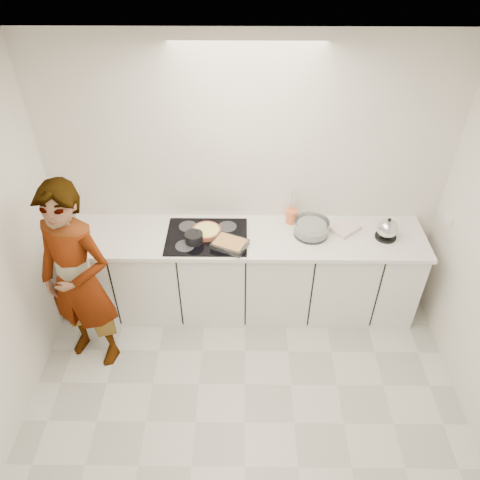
{
  "coord_description": "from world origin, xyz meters",
  "views": [
    {
      "loc": [
        -0.02,
        -2.01,
        3.52
      ],
      "look_at": [
        -0.05,
        1.05,
        1.05
      ],
      "focal_mm": 35.0,
      "sensor_mm": 36.0,
      "label": 1
    }
  ],
  "objects_px": {
    "saucepan": "(194,238)",
    "cook": "(78,281)",
    "hob": "(207,237)",
    "kettle": "(387,230)",
    "baking_dish": "(230,244)",
    "mixing_bowl": "(311,228)",
    "tart_dish": "(206,231)",
    "utensil_crock": "(291,216)"
  },
  "relations": [
    {
      "from": "mixing_bowl",
      "to": "cook",
      "type": "relative_size",
      "value": 0.2
    },
    {
      "from": "baking_dish",
      "to": "kettle",
      "type": "height_order",
      "value": "kettle"
    },
    {
      "from": "baking_dish",
      "to": "hob",
      "type": "bearing_deg",
      "value": 145.59
    },
    {
      "from": "kettle",
      "to": "utensil_crock",
      "type": "distance_m",
      "value": 0.86
    },
    {
      "from": "kettle",
      "to": "cook",
      "type": "xyz_separation_m",
      "value": [
        -2.6,
        -0.57,
        -0.1
      ]
    },
    {
      "from": "tart_dish",
      "to": "kettle",
      "type": "xyz_separation_m",
      "value": [
        1.6,
        -0.03,
        0.05
      ]
    },
    {
      "from": "tart_dish",
      "to": "cook",
      "type": "bearing_deg",
      "value": -148.98
    },
    {
      "from": "tart_dish",
      "to": "utensil_crock",
      "type": "relative_size",
      "value": 2.31
    },
    {
      "from": "utensil_crock",
      "to": "saucepan",
      "type": "bearing_deg",
      "value": -159.99
    },
    {
      "from": "mixing_bowl",
      "to": "utensil_crock",
      "type": "relative_size",
      "value": 2.69
    },
    {
      "from": "mixing_bowl",
      "to": "saucepan",
      "type": "bearing_deg",
      "value": -172.71
    },
    {
      "from": "baking_dish",
      "to": "mixing_bowl",
      "type": "distance_m",
      "value": 0.75
    },
    {
      "from": "baking_dish",
      "to": "utensil_crock",
      "type": "bearing_deg",
      "value": 34.35
    },
    {
      "from": "baking_dish",
      "to": "utensil_crock",
      "type": "xyz_separation_m",
      "value": [
        0.56,
        0.38,
        0.02
      ]
    },
    {
      "from": "baking_dish",
      "to": "utensil_crock",
      "type": "height_order",
      "value": "utensil_crock"
    },
    {
      "from": "kettle",
      "to": "saucepan",
      "type": "bearing_deg",
      "value": -176.86
    },
    {
      "from": "hob",
      "to": "kettle",
      "type": "relative_size",
      "value": 3.28
    },
    {
      "from": "saucepan",
      "to": "mixing_bowl",
      "type": "height_order",
      "value": "saucepan"
    },
    {
      "from": "tart_dish",
      "to": "mixing_bowl",
      "type": "relative_size",
      "value": 0.86
    },
    {
      "from": "mixing_bowl",
      "to": "cook",
      "type": "xyz_separation_m",
      "value": [
        -1.94,
        -0.61,
        -0.08
      ]
    },
    {
      "from": "utensil_crock",
      "to": "cook",
      "type": "relative_size",
      "value": 0.07
    },
    {
      "from": "tart_dish",
      "to": "saucepan",
      "type": "relative_size",
      "value": 1.57
    },
    {
      "from": "hob",
      "to": "saucepan",
      "type": "xyz_separation_m",
      "value": [
        -0.1,
        -0.08,
        0.05
      ]
    },
    {
      "from": "tart_dish",
      "to": "hob",
      "type": "bearing_deg",
      "value": -84.46
    },
    {
      "from": "hob",
      "to": "mixing_bowl",
      "type": "xyz_separation_m",
      "value": [
        0.94,
        0.05,
        0.06
      ]
    },
    {
      "from": "saucepan",
      "to": "cook",
      "type": "xyz_separation_m",
      "value": [
        -0.9,
        -0.48,
        -0.07
      ]
    },
    {
      "from": "baking_dish",
      "to": "utensil_crock",
      "type": "distance_m",
      "value": 0.68
    },
    {
      "from": "saucepan",
      "to": "baking_dish",
      "type": "bearing_deg",
      "value": -11.43
    },
    {
      "from": "utensil_crock",
      "to": "cook",
      "type": "distance_m",
      "value": 1.95
    },
    {
      "from": "cook",
      "to": "utensil_crock",
      "type": "bearing_deg",
      "value": 42.73
    },
    {
      "from": "baking_dish",
      "to": "cook",
      "type": "height_order",
      "value": "cook"
    },
    {
      "from": "baking_dish",
      "to": "kettle",
      "type": "bearing_deg",
      "value": 6.47
    },
    {
      "from": "hob",
      "to": "tart_dish",
      "type": "xyz_separation_m",
      "value": [
        -0.0,
        0.04,
        0.03
      ]
    },
    {
      "from": "kettle",
      "to": "utensil_crock",
      "type": "relative_size",
      "value": 1.65
    },
    {
      "from": "hob",
      "to": "kettle",
      "type": "xyz_separation_m",
      "value": [
        1.6,
        0.01,
        0.08
      ]
    },
    {
      "from": "tart_dish",
      "to": "utensil_crock",
      "type": "height_order",
      "value": "utensil_crock"
    },
    {
      "from": "hob",
      "to": "cook",
      "type": "bearing_deg",
      "value": -150.83
    },
    {
      "from": "utensil_crock",
      "to": "kettle",
      "type": "bearing_deg",
      "value": -15.26
    },
    {
      "from": "baking_dish",
      "to": "mixing_bowl",
      "type": "bearing_deg",
      "value": 15.21
    },
    {
      "from": "cook",
      "to": "baking_dish",
      "type": "bearing_deg",
      "value": 37.38
    },
    {
      "from": "hob",
      "to": "tart_dish",
      "type": "distance_m",
      "value": 0.05
    },
    {
      "from": "saucepan",
      "to": "cook",
      "type": "bearing_deg",
      "value": -151.97
    }
  ]
}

